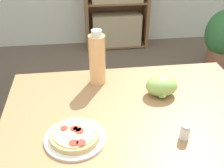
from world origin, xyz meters
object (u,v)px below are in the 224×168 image
object	(u,v)px
grape_bunch	(162,86)
salt_shaker	(185,132)
pizza_on_plate	(75,136)
drink_bottle	(97,59)

from	to	relation	value
grape_bunch	salt_shaker	distance (m)	0.29
pizza_on_plate	drink_bottle	world-z (taller)	drink_bottle
grape_bunch	drink_bottle	distance (m)	0.31
salt_shaker	pizza_on_plate	bearing A→B (deg)	173.82
grape_bunch	salt_shaker	size ratio (longest dim) A/B	2.43
pizza_on_plate	drink_bottle	size ratio (longest dim) A/B	0.85
pizza_on_plate	drink_bottle	bearing A→B (deg)	73.75
drink_bottle	salt_shaker	size ratio (longest dim) A/B	4.48
grape_bunch	drink_bottle	xyz separation A→B (m)	(-0.27, 0.14, 0.08)
grape_bunch	salt_shaker	xyz separation A→B (m)	(0.00, -0.29, -0.01)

